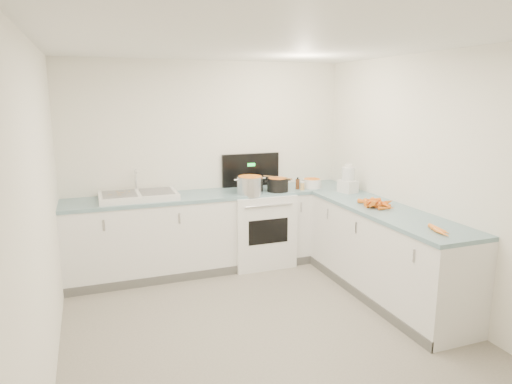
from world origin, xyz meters
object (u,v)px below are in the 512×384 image
object	(u,v)px
sink	(138,196)
mixing_bowl	(312,183)
extract_bottle	(298,184)
black_pot	(278,186)
food_processor	(348,180)
stove	(259,226)
spice_jar	(302,186)
steel_pot	(250,186)

from	to	relation	value
sink	mixing_bowl	world-z (taller)	sink
extract_bottle	sink	bearing A→B (deg)	176.11
black_pot	food_processor	size ratio (longest dim) A/B	0.75
mixing_bowl	stove	bearing A→B (deg)	172.32
spice_jar	food_processor	distance (m)	0.56
stove	black_pot	world-z (taller)	stove
black_pot	spice_jar	world-z (taller)	black_pot
stove	mixing_bowl	xyz separation A→B (m)	(0.69, -0.09, 0.52)
black_pot	spice_jar	bearing A→B (deg)	-6.01
sink	steel_pot	bearing A→B (deg)	-7.80
mixing_bowl	spice_jar	distance (m)	0.20
black_pot	food_processor	distance (m)	0.85
food_processor	spice_jar	bearing A→B (deg)	144.78
sink	spice_jar	distance (m)	1.97
stove	sink	size ratio (longest dim) A/B	1.58
stove	sink	distance (m)	1.54
black_pot	mixing_bowl	world-z (taller)	black_pot
steel_pot	extract_bottle	world-z (taller)	steel_pot
sink	spice_jar	bearing A→B (deg)	-5.87
stove	food_processor	xyz separation A→B (m)	(0.96, -0.50, 0.61)
extract_bottle	food_processor	xyz separation A→B (m)	(0.48, -0.39, 0.08)
food_processor	stove	bearing A→B (deg)	152.30
stove	spice_jar	world-z (taller)	stove
mixing_bowl	extract_bottle	bearing A→B (deg)	-173.88
mixing_bowl	steel_pot	bearing A→B (deg)	-175.53
black_pot	mixing_bowl	distance (m)	0.50
spice_jar	food_processor	bearing A→B (deg)	-35.22
steel_pot	food_processor	bearing A→B (deg)	-16.97
mixing_bowl	food_processor	world-z (taller)	food_processor
black_pot	extract_bottle	bearing A→B (deg)	7.34
steel_pot	mixing_bowl	distance (m)	0.86
mixing_bowl	extract_bottle	distance (m)	0.21
food_processor	steel_pot	bearing A→B (deg)	163.03
black_pot	stove	bearing A→B (deg)	141.53
extract_bottle	spice_jar	distance (m)	0.08
stove	extract_bottle	size ratio (longest dim) A/B	10.80
black_pot	spice_jar	distance (m)	0.32
sink	steel_pot	world-z (taller)	sink
steel_pot	black_pot	size ratio (longest dim) A/B	1.22
stove	extract_bottle	xyz separation A→B (m)	(0.48, -0.12, 0.53)
spice_jar	food_processor	size ratio (longest dim) A/B	0.27
mixing_bowl	food_processor	xyz separation A→B (m)	(0.27, -0.41, 0.09)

